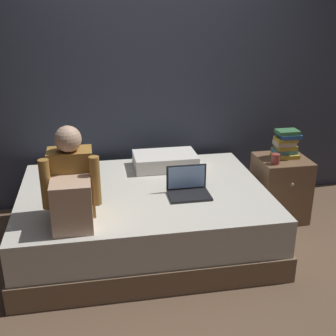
{
  "coord_description": "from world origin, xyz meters",
  "views": [
    {
      "loc": [
        -0.57,
        -2.85,
        1.91
      ],
      "look_at": [
        -0.03,
        0.1,
        0.74
      ],
      "focal_mm": 46.1,
      "sensor_mm": 36.0,
      "label": 1
    }
  ],
  "objects_px": {
    "mug": "(275,159)",
    "person_sitting": "(71,186)",
    "pillow": "(165,161)",
    "laptop": "(188,188)",
    "bed": "(144,217)",
    "book_stack": "(286,144)",
    "nightstand": "(280,188)"
  },
  "relations": [
    {
      "from": "nightstand",
      "to": "pillow",
      "type": "bearing_deg",
      "value": 168.59
    },
    {
      "from": "laptop",
      "to": "nightstand",
      "type": "bearing_deg",
      "value": 22.33
    },
    {
      "from": "pillow",
      "to": "person_sitting",
      "type": "bearing_deg",
      "value": -132.43
    },
    {
      "from": "laptop",
      "to": "pillow",
      "type": "xyz_separation_m",
      "value": [
        -0.08,
        0.61,
        0.01
      ]
    },
    {
      "from": "laptop",
      "to": "pillow",
      "type": "relative_size",
      "value": 0.57
    },
    {
      "from": "pillow",
      "to": "laptop",
      "type": "bearing_deg",
      "value": -82.89
    },
    {
      "from": "nightstand",
      "to": "pillow",
      "type": "relative_size",
      "value": 1.04
    },
    {
      "from": "bed",
      "to": "person_sitting",
      "type": "distance_m",
      "value": 0.84
    },
    {
      "from": "person_sitting",
      "to": "pillow",
      "type": "bearing_deg",
      "value": 47.57
    },
    {
      "from": "person_sitting",
      "to": "book_stack",
      "type": "distance_m",
      "value": 1.98
    },
    {
      "from": "person_sitting",
      "to": "nightstand",
      "type": "bearing_deg",
      "value": 19.73
    },
    {
      "from": "bed",
      "to": "mug",
      "type": "bearing_deg",
      "value": 5.86
    },
    {
      "from": "book_stack",
      "to": "mug",
      "type": "xyz_separation_m",
      "value": [
        -0.16,
        -0.14,
        -0.08
      ]
    },
    {
      "from": "pillow",
      "to": "book_stack",
      "type": "xyz_separation_m",
      "value": [
        1.07,
        -0.19,
        0.16
      ]
    },
    {
      "from": "pillow",
      "to": "bed",
      "type": "bearing_deg",
      "value": -119.92
    },
    {
      "from": "pillow",
      "to": "book_stack",
      "type": "distance_m",
      "value": 1.09
    },
    {
      "from": "person_sitting",
      "to": "mug",
      "type": "relative_size",
      "value": 7.28
    },
    {
      "from": "pillow",
      "to": "mug",
      "type": "distance_m",
      "value": 0.97
    },
    {
      "from": "nightstand",
      "to": "laptop",
      "type": "height_order",
      "value": "laptop"
    },
    {
      "from": "nightstand",
      "to": "person_sitting",
      "type": "relative_size",
      "value": 0.89
    },
    {
      "from": "mug",
      "to": "pillow",
      "type": "bearing_deg",
      "value": 160.09
    },
    {
      "from": "laptop",
      "to": "bed",
      "type": "bearing_deg",
      "value": 154.94
    },
    {
      "from": "pillow",
      "to": "mug",
      "type": "height_order",
      "value": "mug"
    },
    {
      "from": "bed",
      "to": "person_sitting",
      "type": "bearing_deg",
      "value": -141.98
    },
    {
      "from": "mug",
      "to": "person_sitting",
      "type": "bearing_deg",
      "value": -162.49
    },
    {
      "from": "book_stack",
      "to": "mug",
      "type": "bearing_deg",
      "value": -137.14
    },
    {
      "from": "pillow",
      "to": "book_stack",
      "type": "height_order",
      "value": "book_stack"
    },
    {
      "from": "nightstand",
      "to": "bed",
      "type": "bearing_deg",
      "value": -169.54
    },
    {
      "from": "nightstand",
      "to": "mug",
      "type": "relative_size",
      "value": 6.5
    },
    {
      "from": "bed",
      "to": "mug",
      "type": "height_order",
      "value": "mug"
    },
    {
      "from": "bed",
      "to": "pillow",
      "type": "distance_m",
      "value": 0.61
    },
    {
      "from": "laptop",
      "to": "book_stack",
      "type": "distance_m",
      "value": 1.09
    }
  ]
}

